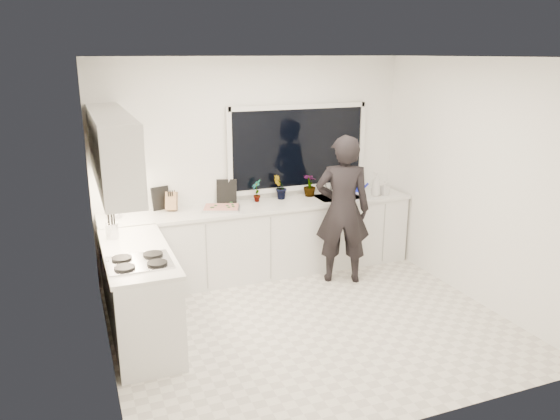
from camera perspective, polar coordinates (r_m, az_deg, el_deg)
name	(u,v)px	position (r m, az deg, el deg)	size (l,w,h in m)	color
floor	(309,324)	(5.88, 3.08, -11.78)	(4.00, 3.50, 0.02)	beige
wall_back	(254,166)	(6.97, -2.76, 4.62)	(4.00, 0.02, 2.70)	white
wall_left	(98,221)	(4.92, -18.51, -1.14)	(0.02, 3.50, 2.70)	white
wall_right	(475,182)	(6.46, 19.74, 2.76)	(0.02, 3.50, 2.70)	white
ceiling	(314,56)	(5.20, 3.55, 15.78)	(4.00, 3.50, 0.02)	white
window	(298,148)	(7.12, 1.92, 6.50)	(1.80, 0.02, 1.00)	black
base_cabinets_back	(263,241)	(6.93, -1.83, -3.24)	(3.92, 0.58, 0.88)	white
base_cabinets_left	(140,296)	(5.59, -14.40, -8.72)	(0.58, 1.60, 0.88)	white
countertop_back	(263,206)	(6.79, -1.84, 0.40)	(3.94, 0.62, 0.04)	silver
countertop_left	(137,252)	(5.41, -14.74, -4.29)	(0.62, 1.60, 0.04)	silver
upper_cabinets	(112,149)	(5.50, -17.15, 6.11)	(0.34, 2.10, 0.70)	white
sink	(337,200)	(7.21, 6.02, 1.01)	(0.58, 0.42, 0.14)	silver
faucet	(331,185)	(7.34, 5.34, 2.60)	(0.03, 0.03, 0.22)	silver
stovetop	(139,262)	(5.07, -14.49, -5.25)	(0.56, 0.48, 0.03)	black
person	(343,210)	(6.63, 6.57, 0.02)	(0.66, 0.44, 1.82)	black
pizza_tray	(222,208)	(6.60, -6.13, 0.18)	(0.44, 0.33, 0.03)	silver
pizza	(221,207)	(6.60, -6.14, 0.33)	(0.40, 0.29, 0.01)	#AB2A16
watering_can	(358,187)	(7.50, 8.18, 2.44)	(0.14, 0.14, 0.13)	#1521CD
paper_towel_roll	(113,207)	(6.50, -17.03, 0.35)	(0.11, 0.11, 0.26)	white
knife_block	(172,202)	(6.62, -11.26, 0.86)	(0.13, 0.10, 0.22)	olive
utensil_crock	(112,231)	(5.79, -17.13, -2.09)	(0.13, 0.13, 0.16)	#BBBABF
picture_frame_large	(161,198)	(6.69, -12.37, 1.22)	(0.22, 0.02, 0.28)	black
picture_frame_small	(227,191)	(6.86, -5.60, 1.97)	(0.25, 0.02, 0.30)	black
herb_plants	(287,187)	(7.03, 0.77, 2.40)	(0.91, 0.23, 0.31)	#26662D
soap_bottles	(378,185)	(7.28, 10.21, 2.56)	(0.26, 0.15, 0.31)	#D8BF66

